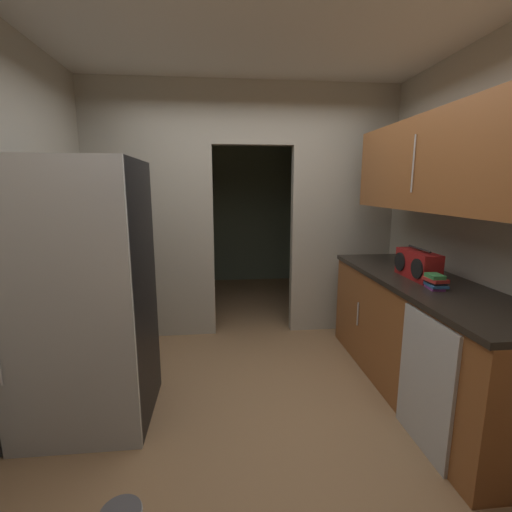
{
  "coord_description": "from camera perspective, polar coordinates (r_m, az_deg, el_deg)",
  "views": [
    {
      "loc": [
        -0.28,
        -2.34,
        1.64
      ],
      "look_at": [
        0.05,
        0.86,
        1.02
      ],
      "focal_mm": 25.0,
      "sensor_mm": 36.0,
      "label": 1
    }
  ],
  "objects": [
    {
      "name": "kitchen_overhead_slab",
      "position": [
        3.03,
        -0.18,
        32.29
      ],
      "size": [
        3.71,
        7.13,
        0.06
      ],
      "primitive_type": "cube",
      "color": "silver"
    },
    {
      "name": "ground",
      "position": [
        2.87,
        0.88,
        -23.91
      ],
      "size": [
        20.0,
        20.0,
        0.0
      ],
      "primitive_type": "plane",
      "color": "#93704C"
    },
    {
      "name": "refrigerator",
      "position": [
        2.72,
        -25.84,
        -5.77
      ],
      "size": [
        0.83,
        0.8,
        1.82
      ],
      "color": "black",
      "rests_on": "ground"
    },
    {
      "name": "adjoining_room_shell",
      "position": [
        5.59,
        -3.03,
        8.04
      ],
      "size": [
        3.31,
        2.42,
        2.71
      ],
      "color": "slate",
      "rests_on": "ground"
    },
    {
      "name": "upper_cabinet_counterside",
      "position": [
        2.99,
        26.98,
        13.01
      ],
      "size": [
        0.36,
        1.98,
        0.68
      ],
      "color": "brown"
    },
    {
      "name": "lower_cabinet_run",
      "position": [
        3.21,
        24.86,
        -11.57
      ],
      "size": [
        0.68,
        2.2,
        0.93
      ],
      "color": "brown",
      "rests_on": "ground"
    },
    {
      "name": "kitchen_partition",
      "position": [
        3.92,
        -2.1,
        7.96
      ],
      "size": [
        3.31,
        0.12,
        2.71
      ],
      "color": "#ADA899",
      "rests_on": "ground"
    },
    {
      "name": "dishwasher",
      "position": [
        2.59,
        25.37,
        -17.95
      ],
      "size": [
        0.02,
        0.56,
        0.87
      ],
      "color": "#B7BABC",
      "rests_on": "ground"
    },
    {
      "name": "boombox",
      "position": [
        3.1,
        24.44,
        -1.27
      ],
      "size": [
        0.17,
        0.43,
        0.24
      ],
      "color": "maroon",
      "rests_on": "lower_cabinet_run"
    },
    {
      "name": "book_stack",
      "position": [
        2.84,
        26.77,
        -3.7
      ],
      "size": [
        0.14,
        0.16,
        0.11
      ],
      "color": "#8C3893",
      "rests_on": "lower_cabinet_run"
    }
  ]
}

